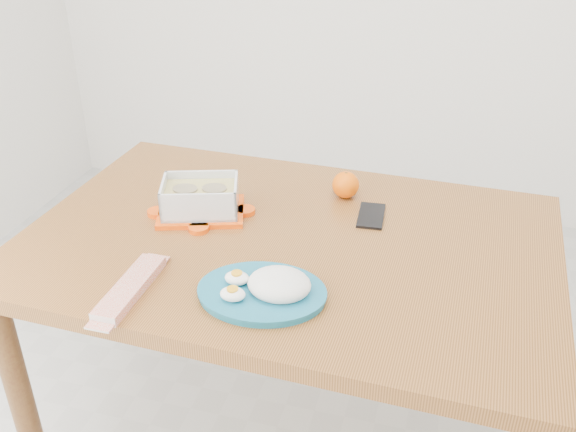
% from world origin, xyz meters
% --- Properties ---
extents(dining_table, '(1.31, 0.90, 0.75)m').
position_xyz_m(dining_table, '(-0.14, 0.12, 0.66)').
color(dining_table, '#985D2B').
rests_on(dining_table, ground).
extents(food_container, '(0.26, 0.22, 0.09)m').
position_xyz_m(food_container, '(-0.39, 0.17, 0.80)').
color(food_container, '#FF4E07').
rests_on(food_container, dining_table).
extents(orange_fruit, '(0.07, 0.07, 0.07)m').
position_xyz_m(orange_fruit, '(-0.04, 0.36, 0.79)').
color(orange_fruit, '#FF6B05').
rests_on(orange_fruit, dining_table).
extents(rice_plate, '(0.29, 0.29, 0.07)m').
position_xyz_m(rice_plate, '(-0.12, -0.13, 0.77)').
color(rice_plate, '#186785').
rests_on(rice_plate, dining_table).
extents(candy_bar, '(0.06, 0.23, 0.02)m').
position_xyz_m(candy_bar, '(-0.40, -0.19, 0.76)').
color(candy_bar, red).
rests_on(candy_bar, dining_table).
extents(smartphone, '(0.07, 0.13, 0.01)m').
position_xyz_m(smartphone, '(0.04, 0.27, 0.75)').
color(smartphone, black).
rests_on(smartphone, dining_table).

